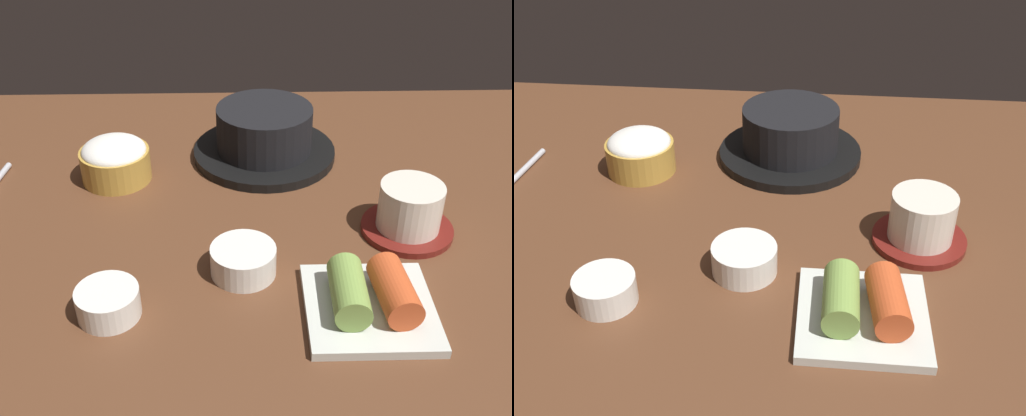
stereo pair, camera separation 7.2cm
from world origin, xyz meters
TOP-DOWN VIEW (x-y plane):
  - dining_table at (0.00, 0.00)cm, footprint 100.00×76.00cm
  - stone_pot at (3.17, 15.58)cm, footprint 19.82×19.82cm
  - rice_bowl at (-16.64, 10.07)cm, footprint 9.13×9.13cm
  - tea_cup_with_saucer at (19.23, -2.92)cm, footprint 10.70×10.70cm
  - banchan_cup_center at (0.02, -9.91)cm, footprint 7.06×7.06cm
  - kimchi_plate at (12.44, -16.40)cm, footprint 12.73×12.73cm
  - side_bowl_near at (-13.31, -16.01)cm, footprint 6.31×6.31cm

SIDE VIEW (x-z plane):
  - dining_table at x=0.00cm, z-range 0.00..2.00cm
  - side_bowl_near at x=-13.31cm, z-range 2.12..5.16cm
  - banchan_cup_center at x=0.02cm, z-range 2.12..5.33cm
  - kimchi_plate at x=12.44cm, z-range 1.46..6.04cm
  - tea_cup_with_saucer at x=19.23cm, z-range 1.78..8.03cm
  - rice_bowl at x=-16.64cm, z-range 2.02..7.80cm
  - stone_pot at x=3.17cm, z-range 1.65..9.06cm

